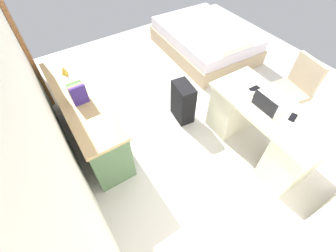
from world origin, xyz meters
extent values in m
plane|color=beige|center=(0.00, 0.00, 0.00)|extent=(5.37, 5.37, 0.00)
cube|color=white|center=(0.00, 2.03, 1.37)|extent=(4.37, 0.10, 2.74)
cube|color=brown|center=(1.64, 1.95, 1.02)|extent=(0.88, 0.05, 2.04)
cube|color=beige|center=(-1.12, -0.11, 0.74)|extent=(1.45, 0.69, 0.04)
cube|color=beige|center=(-1.61, -0.11, 0.36)|extent=(0.41, 0.60, 0.72)
cube|color=beige|center=(-0.63, -0.12, 0.36)|extent=(0.41, 0.60, 0.72)
cylinder|color=black|center=(-0.89, -0.84, 0.02)|extent=(0.52, 0.52, 0.04)
cylinder|color=black|center=(-0.89, -0.84, 0.21)|extent=(0.06, 0.06, 0.42)
cube|color=tan|center=(-0.89, -0.84, 0.46)|extent=(0.54, 0.54, 0.08)
cube|color=tan|center=(-0.92, -1.04, 0.72)|extent=(0.44, 0.14, 0.44)
cube|color=#4C6B47|center=(0.26, 1.65, 0.36)|extent=(1.76, 0.44, 0.73)
cube|color=tan|center=(0.26, 1.65, 0.75)|extent=(1.80, 0.48, 0.04)
cube|color=#415B3C|center=(-0.14, 1.43, 0.20)|extent=(0.67, 0.01, 0.26)
cube|color=#415B3C|center=(0.65, 1.43, 0.20)|extent=(0.67, 0.01, 0.26)
cube|color=tan|center=(1.11, -1.01, 0.14)|extent=(1.97, 1.49, 0.28)
cube|color=silver|center=(1.11, -1.01, 0.38)|extent=(1.90, 1.43, 0.20)
cube|color=white|center=(0.44, -0.97, 0.53)|extent=(0.51, 0.70, 0.10)
cube|color=black|center=(-0.12, 0.38, 0.30)|extent=(0.39, 0.27, 0.60)
cube|color=silver|center=(-1.09, -0.08, 0.76)|extent=(0.31, 0.23, 0.02)
cube|color=black|center=(-1.09, 0.03, 0.87)|extent=(0.31, 0.02, 0.19)
ellipsoid|color=white|center=(-0.83, -0.08, 0.77)|extent=(0.06, 0.10, 0.03)
cube|color=black|center=(-1.34, -0.19, 0.76)|extent=(0.10, 0.15, 0.01)
cube|color=black|center=(-0.78, -0.19, 0.76)|extent=(0.07, 0.14, 0.01)
cube|color=navy|center=(0.10, 1.65, 0.89)|extent=(0.02, 0.17, 0.24)
cube|color=#913F8D|center=(0.14, 1.65, 0.88)|extent=(0.04, 0.17, 0.22)
cube|color=#99A24F|center=(0.18, 1.65, 0.87)|extent=(0.04, 0.17, 0.21)
cube|color=#3D716B|center=(0.22, 1.65, 0.86)|extent=(0.04, 0.17, 0.19)
cube|color=#43772B|center=(0.26, 1.65, 0.86)|extent=(0.03, 0.17, 0.19)
cone|color=gold|center=(0.75, 1.65, 0.82)|extent=(0.08, 0.08, 0.11)
camera|label=1|loc=(-2.04, 1.88, 2.64)|focal=25.06mm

